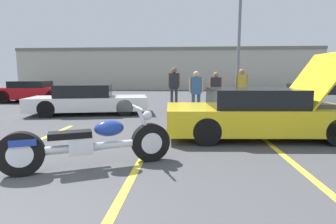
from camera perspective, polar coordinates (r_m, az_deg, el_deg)
name	(u,v)px	position (r m, az deg, el deg)	size (l,w,h in m)	color
parking_stripe_foreground	(13,151)	(6.03, -30.68, -7.36)	(0.12, 5.32, 0.01)	yellow
parking_stripe_middle	(144,154)	(5.05, -5.17, -9.09)	(0.12, 5.32, 0.01)	yellow
parking_stripe_back	(286,157)	(5.31, 24.22, -8.91)	(0.12, 5.32, 0.01)	yellow
far_building	(167,68)	(29.43, -0.31, 9.56)	(32.00, 4.20, 4.40)	#B2AD9E
light_pole	(241,17)	(16.62, 15.61, 19.24)	(1.21, 0.28, 8.88)	slate
motorcycle	(90,144)	(4.41, -16.60, -6.62)	(2.49, 1.26, 0.97)	black
show_car_hood_open	(260,113)	(6.73, 19.32, -0.26)	(4.57, 2.17, 2.03)	yellow
parked_car_right_row	(324,98)	(12.49, 30.76, 2.57)	(4.84, 2.38, 1.15)	silver
parked_car_mid_right_row	(88,100)	(10.67, -16.98, 2.50)	(4.69, 2.65, 1.14)	white
parked_car_mid_left_row	(34,92)	(16.78, -27.14, 3.98)	(4.36, 2.46, 1.18)	red
spectator_near_motorcycle	(196,89)	(9.75, 6.13, 4.90)	(0.52, 0.22, 1.65)	#38476B
spectator_by_show_car	(216,88)	(10.81, 10.35, 5.06)	(0.52, 0.21, 1.63)	brown
spectator_midground	(174,84)	(11.66, 1.33, 6.06)	(0.52, 0.24, 1.84)	#333338
spectator_far_lot	(241,86)	(11.42, 15.68, 5.47)	(0.52, 0.23, 1.76)	#38476B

